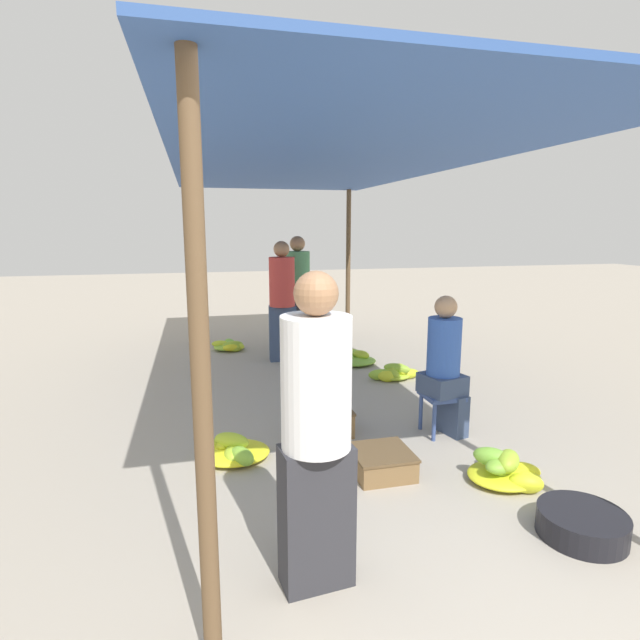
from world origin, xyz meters
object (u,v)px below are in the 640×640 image
object	(u,v)px
basin_black	(582,524)
shopper_walking_mid	(282,299)
banana_pile_right_3	(394,373)
banana_pile_left_1	(230,346)
shopper_walking_far	(298,292)
banana_pile_left_0	(233,450)
vendor_foreground	(316,430)
crate_near	(381,462)
banana_pile_right_1	(505,470)
banana_pile_right_2	(331,346)
crate_mid	(327,420)
vendor_seated	(445,364)
stool	(441,401)
banana_pile_right_0	(355,359)

from	to	relation	value
basin_black	shopper_walking_mid	world-z (taller)	shopper_walking_mid
banana_pile_right_3	shopper_walking_mid	bearing A→B (deg)	133.63
banana_pile_left_1	shopper_walking_far	distance (m)	1.35
banana_pile_left_0	shopper_walking_far	size ratio (longest dim) A/B	0.35
vendor_foreground	crate_near	size ratio (longest dim) A/B	3.71
banana_pile_left_0	shopper_walking_mid	distance (m)	3.21
basin_black	crate_near	size ratio (longest dim) A/B	1.17
banana_pile_left_0	banana_pile_right_1	size ratio (longest dim) A/B	1.05
basin_black	banana_pile_right_2	size ratio (longest dim) A/B	0.92
banana_pile_left_1	shopper_walking_mid	distance (m)	1.31
banana_pile_right_1	crate_mid	xyz separation A→B (m)	(-1.06, 1.21, 0.02)
banana_pile_left_1	banana_pile_right_1	world-z (taller)	banana_pile_right_1
vendor_seated	shopper_walking_mid	distance (m)	3.09
stool	banana_pile_left_0	distance (m)	1.91
crate_mid	banana_pile_left_1	bearing A→B (deg)	100.87
vendor_foreground	banana_pile_right_0	size ratio (longest dim) A/B	2.82
banana_pile_right_1	banana_pile_right_2	bearing A→B (deg)	93.04
basin_black	crate_mid	xyz separation A→B (m)	(-1.12, 1.91, 0.04)
vendor_foreground	banana_pile_left_0	size ratio (longest dim) A/B	2.72
vendor_foreground	banana_pile_right_3	xyz separation A→B (m)	(1.80, 3.29, -0.79)
shopper_walking_mid	crate_near	bearing A→B (deg)	-87.30
banana_pile_right_2	vendor_seated	bearing A→B (deg)	-86.58
banana_pile_right_2	crate_mid	xyz separation A→B (m)	(-0.84, -2.91, 0.03)
basin_black	stool	bearing A→B (deg)	93.76
vendor_foreground	banana_pile_left_1	distance (m)	5.36
banana_pile_right_3	crate_mid	world-z (taller)	crate_mid
stool	crate_mid	bearing A→B (deg)	164.85
crate_near	banana_pile_right_1	bearing A→B (deg)	-22.03
banana_pile_left_0	shopper_walking_far	bearing A→B (deg)	70.33
crate_near	stool	bearing A→B (deg)	36.24
basin_black	crate_near	world-z (taller)	crate_near
banana_pile_right_2	banana_pile_right_3	distance (m)	1.58
banana_pile_right_2	banana_pile_right_0	bearing A→B (deg)	-78.11
banana_pile_right_1	crate_mid	distance (m)	1.61
vendor_foreground	banana_pile_right_2	distance (m)	5.09
banana_pile_right_3	crate_near	xyz separation A→B (m)	(-1.03, -2.25, 0.01)
banana_pile_left_0	banana_pile_left_1	bearing A→B (deg)	86.47
banana_pile_left_1	crate_near	world-z (taller)	crate_near
vendor_seated	banana_pile_right_2	bearing A→B (deg)	93.42
shopper_walking_far	shopper_walking_mid	bearing A→B (deg)	-120.66
crate_mid	banana_pile_left_0	bearing A→B (deg)	-159.23
vendor_seated	banana_pile_right_1	distance (m)	1.09
banana_pile_right_3	shopper_walking_far	xyz separation A→B (m)	(-0.86, 1.83, 0.83)
basin_black	banana_pile_right_0	size ratio (longest dim) A/B	0.89
vendor_foreground	banana_pile_right_0	xyz separation A→B (m)	(1.55, 4.13, -0.80)
banana_pile_right_0	vendor_foreground	bearing A→B (deg)	-110.57
banana_pile_right_3	shopper_walking_mid	world-z (taller)	shopper_walking_mid
basin_black	shopper_walking_far	bearing A→B (deg)	98.19
banana_pile_right_1	vendor_foreground	bearing A→B (deg)	-156.59
vendor_seated	banana_pile_right_2	size ratio (longest dim) A/B	2.24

